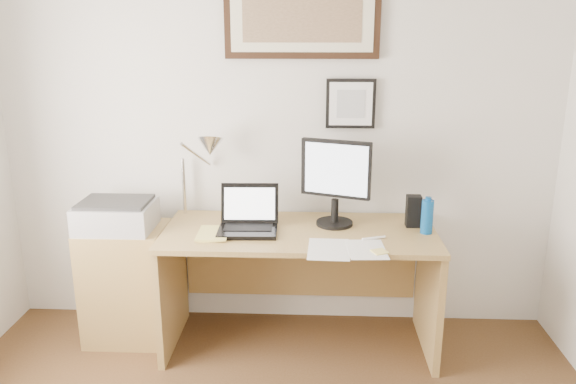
# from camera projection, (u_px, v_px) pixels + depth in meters

# --- Properties ---
(wall_back) EXTENTS (3.50, 0.02, 2.50)m
(wall_back) POSITION_uv_depth(u_px,v_px,m) (277.00, 135.00, 3.51)
(wall_back) COLOR silver
(wall_back) RESTS_ON ground
(side_cabinet) EXTENTS (0.50, 0.40, 0.73)m
(side_cabinet) POSITION_uv_depth(u_px,v_px,m) (128.00, 283.00, 3.49)
(side_cabinet) COLOR olive
(side_cabinet) RESTS_ON floor
(water_bottle) EXTENTS (0.07, 0.07, 0.20)m
(water_bottle) POSITION_uv_depth(u_px,v_px,m) (427.00, 217.00, 3.22)
(water_bottle) COLOR #0B4D95
(water_bottle) RESTS_ON desk
(bottle_cap) EXTENTS (0.04, 0.04, 0.02)m
(bottle_cap) POSITION_uv_depth(u_px,v_px,m) (428.00, 199.00, 3.19)
(bottle_cap) COLOR #0B4D95
(bottle_cap) RESTS_ON water_bottle
(speaker) EXTENTS (0.08, 0.07, 0.19)m
(speaker) POSITION_uv_depth(u_px,v_px,m) (413.00, 211.00, 3.33)
(speaker) COLOR black
(speaker) RESTS_ON desk
(paper_sheet_a) EXTENTS (0.23, 0.32, 0.00)m
(paper_sheet_a) POSITION_uv_depth(u_px,v_px,m) (329.00, 249.00, 3.00)
(paper_sheet_a) COLOR white
(paper_sheet_a) RESTS_ON desk
(paper_sheet_b) EXTENTS (0.22, 0.30, 0.00)m
(paper_sheet_b) POSITION_uv_depth(u_px,v_px,m) (367.00, 249.00, 3.00)
(paper_sheet_b) COLOR white
(paper_sheet_b) RESTS_ON desk
(sticky_pad) EXTENTS (0.10, 0.10, 0.01)m
(sticky_pad) POSITION_uv_depth(u_px,v_px,m) (380.00, 252.00, 2.96)
(sticky_pad) COLOR #F9E676
(sticky_pad) RESTS_ON desk
(marker_pen) EXTENTS (0.14, 0.06, 0.02)m
(marker_pen) POSITION_uv_depth(u_px,v_px,m) (374.00, 238.00, 3.15)
(marker_pen) COLOR white
(marker_pen) RESTS_ON desk
(book) EXTENTS (0.18, 0.25, 0.02)m
(book) POSITION_uv_depth(u_px,v_px,m) (198.00, 234.00, 3.21)
(book) COLOR #E3D66B
(book) RESTS_ON desk
(desk) EXTENTS (1.60, 0.70, 0.75)m
(desk) POSITION_uv_depth(u_px,v_px,m) (299.00, 262.00, 3.44)
(desk) COLOR olive
(desk) RESTS_ON floor
(laptop) EXTENTS (0.35, 0.30, 0.26)m
(laptop) POSITION_uv_depth(u_px,v_px,m) (248.00, 221.00, 3.28)
(laptop) COLOR black
(laptop) RESTS_ON desk
(lcd_monitor) EXTENTS (0.41, 0.22, 0.52)m
(lcd_monitor) POSITION_uv_depth(u_px,v_px,m) (336.00, 179.00, 3.30)
(lcd_monitor) COLOR black
(lcd_monitor) RESTS_ON desk
(printer) EXTENTS (0.44, 0.34, 0.18)m
(printer) POSITION_uv_depth(u_px,v_px,m) (116.00, 215.00, 3.35)
(printer) COLOR #ABABAD
(printer) RESTS_ON side_cabinet
(desk_lamp) EXTENTS (0.29, 0.27, 0.53)m
(desk_lamp) POSITION_uv_depth(u_px,v_px,m) (208.00, 150.00, 3.37)
(desk_lamp) COLOR silver
(desk_lamp) RESTS_ON desk
(picture_large) EXTENTS (0.92, 0.04, 0.47)m
(picture_large) POSITION_uv_depth(u_px,v_px,m) (302.00, 18.00, 3.29)
(picture_large) COLOR black
(picture_large) RESTS_ON wall_back
(picture_small) EXTENTS (0.30, 0.03, 0.30)m
(picture_small) POSITION_uv_depth(u_px,v_px,m) (351.00, 104.00, 3.41)
(picture_small) COLOR black
(picture_small) RESTS_ON wall_back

